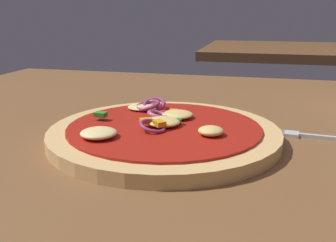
# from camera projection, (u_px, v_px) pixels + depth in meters

# --- Properties ---
(dining_table) EXTENTS (1.18, 1.07, 0.04)m
(dining_table) POSITION_uv_depth(u_px,v_px,m) (197.00, 161.00, 0.48)
(dining_table) COLOR brown
(dining_table) RESTS_ON ground
(pizza) EXTENTS (0.30, 0.30, 0.04)m
(pizza) POSITION_uv_depth(u_px,v_px,m) (164.00, 132.00, 0.50)
(pizza) COLOR tan
(pizza) RESTS_ON dining_table
(fork) EXTENTS (0.19, 0.03, 0.01)m
(fork) POSITION_uv_depth(u_px,v_px,m) (327.00, 138.00, 0.51)
(fork) COLOR silver
(fork) RESTS_ON dining_table
(background_table) EXTENTS (0.76, 0.63, 0.04)m
(background_table) POSITION_uv_depth(u_px,v_px,m) (290.00, 51.00, 1.75)
(background_table) COLOR brown
(background_table) RESTS_ON ground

